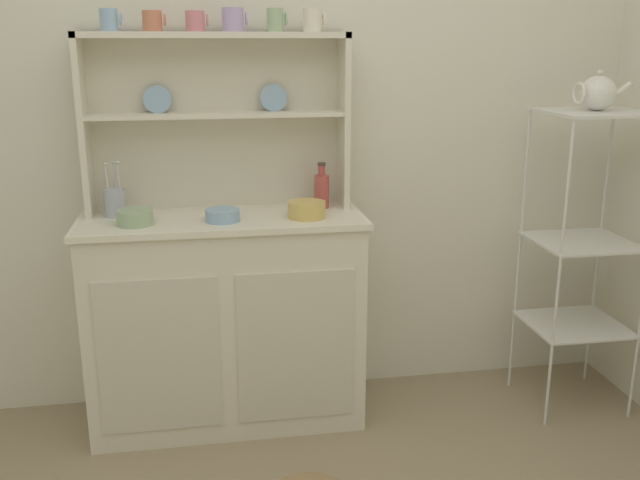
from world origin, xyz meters
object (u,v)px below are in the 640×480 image
Objects in this scene: cup_sky_0 at (109,20)px; porcelain_teapot at (598,93)px; bowl_mixing_large at (135,217)px; bakers_rack at (584,228)px; utensil_jar at (115,202)px; hutch_cabinet at (226,318)px; hutch_shelf_unit at (217,108)px; jam_bottle at (322,190)px.

cup_sky_0 is 0.36× the size of porcelain_teapot.
bakers_rack is at bearing -1.33° from bowl_mixing_large.
porcelain_teapot is at bearing -5.80° from utensil_jar.
hutch_cabinet is 0.64m from utensil_jar.
hutch_shelf_unit is 12.74× the size of cup_sky_0.
porcelain_teapot is (1.49, -0.28, 0.06)m from hutch_shelf_unit.
bowl_mixing_large reaches higher than hutch_cabinet.
cup_sky_0 reaches higher than utensil_jar.
utensil_jar is at bearing 119.91° from bowl_mixing_large.
hutch_shelf_unit reaches higher than bowl_mixing_large.
cup_sky_0 reaches higher than bakers_rack.
hutch_cabinet is 5.94× the size of jam_bottle.
hutch_cabinet is at bearing -10.67° from utensil_jar.
hutch_cabinet is 1.74m from porcelain_teapot.
hutch_cabinet is 1.24m from cup_sky_0.
bakers_rack is 1.11m from jam_bottle.
hutch_shelf_unit reaches higher than bakers_rack.
hutch_shelf_unit reaches higher than utensil_jar.
bakers_rack is at bearing -7.22° from cup_sky_0.
jam_bottle is 0.86× the size of utensil_jar.
hutch_cabinet is 0.57m from bowl_mixing_large.
bakers_rack reaches higher than jam_bottle.
hutch_shelf_unit is at bearing 90.00° from hutch_cabinet.
bakers_rack is at bearing -10.62° from jam_bottle.
hutch_shelf_unit is 1.59m from bakers_rack.
bowl_mixing_large is 0.60× the size of porcelain_teapot.
hutch_cabinet is 0.85m from hutch_shelf_unit.
hutch_shelf_unit is 5.55× the size of jam_bottle.
jam_bottle is at bearing 169.38° from bakers_rack.
jam_bottle is (0.80, -0.04, -0.67)m from cup_sky_0.
jam_bottle reaches higher than bowl_mixing_large.
cup_sky_0 is at bearing 177.42° from jam_bottle.
bowl_mixing_large is at bearing -167.85° from jam_bottle.
utensil_jar reaches higher than hutch_cabinet.
bowl_mixing_large is at bearing -143.98° from hutch_shelf_unit.
hutch_shelf_unit is 1.52m from porcelain_teapot.
hutch_shelf_unit is 0.82× the size of bakers_rack.
cup_sky_0 is (-1.88, 0.24, 0.82)m from bakers_rack.
bakers_rack reaches higher than utensil_jar.
jam_bottle is at bearing 12.15° from bowl_mixing_large.
hutch_cabinet is at bearing -17.60° from cup_sky_0.
utensil_jar is (-0.41, -0.09, -0.35)m from hutch_shelf_unit.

